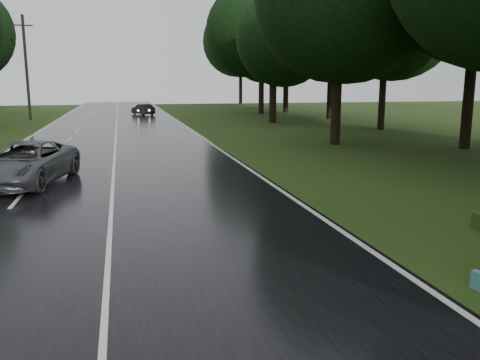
% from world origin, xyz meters
% --- Properties ---
extents(ground, '(160.00, 160.00, 0.00)m').
position_xyz_m(ground, '(0.00, 0.00, 0.00)').
color(ground, '#263E12').
rests_on(ground, ground).
extents(road, '(12.00, 140.00, 0.04)m').
position_xyz_m(road, '(0.00, 20.00, 0.02)').
color(road, black).
rests_on(road, ground).
extents(lane_center, '(0.12, 140.00, 0.01)m').
position_xyz_m(lane_center, '(0.00, 20.00, 0.04)').
color(lane_center, silver).
rests_on(lane_center, road).
extents(grey_car, '(3.89, 6.13, 1.57)m').
position_xyz_m(grey_car, '(-3.18, 10.68, 0.83)').
color(grey_car, '#47494C').
rests_on(grey_car, road).
extents(far_car, '(2.70, 3.99, 1.24)m').
position_xyz_m(far_car, '(2.96, 50.42, 0.66)').
color(far_car, black).
rests_on(far_car, road).
extents(utility_pole_far, '(1.80, 0.28, 10.27)m').
position_xyz_m(utility_pole_far, '(-8.50, 45.16, 0.00)').
color(utility_pole_far, black).
rests_on(utility_pole_far, ground).
extents(tree_right_d, '(9.59, 9.59, 14.98)m').
position_xyz_m(tree_right_d, '(13.28, 19.53, 0.00)').
color(tree_right_d, black).
rests_on(tree_right_d, ground).
extents(tree_right_e, '(8.49, 8.49, 13.26)m').
position_xyz_m(tree_right_e, '(14.41, 36.41, 0.00)').
color(tree_right_e, black).
rests_on(tree_right_e, ground).
extents(tree_right_f, '(10.79, 10.79, 16.85)m').
position_xyz_m(tree_right_f, '(17.08, 49.79, 0.00)').
color(tree_right_f, black).
rests_on(tree_right_f, ground).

